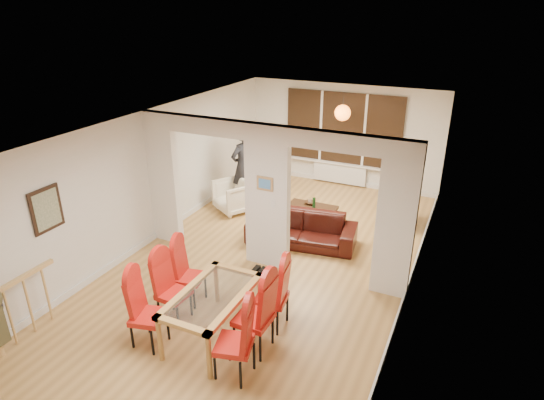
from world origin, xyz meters
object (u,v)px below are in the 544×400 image
Objects in this scene: person at (244,167)px; television at (406,213)px; dining_table at (213,315)px; bowl at (310,203)px; dining_chair_rb at (253,313)px; dining_chair_rc at (271,293)px; dining_chair_la at (148,312)px; armchair at (234,196)px; coffee_table at (312,211)px; bottle at (314,202)px; dining_chair_ra at (234,339)px; sofa at (301,229)px; dining_chair_lb at (173,290)px; dining_chair_lc at (190,274)px.

person reaches higher than television.
bowl is (-0.20, 4.45, -0.08)m from dining_table.
dining_chair_rc is at bearing 90.79° from dining_chair_rb.
dining_chair_la is 1.34× the size of armchair.
bottle reaches higher than coffee_table.
armchair is 1.73m from bowl.
dining_chair_ra reaches higher than sofa.
television is at bearing 69.14° from dining_table.
coffee_table is (0.60, 4.86, -0.41)m from dining_chair_la.
dining_table is 1.39× the size of dining_chair_rc.
dining_chair_rb is (1.35, 0.52, 0.05)m from dining_chair_la.
bottle is at bearing -47.63° from coffee_table.
dining_chair_ra is (1.35, -0.01, 0.02)m from dining_chair_la.
dining_chair_lb is (-0.72, 0.08, 0.17)m from dining_table.
person is 1.89m from coffee_table.
dining_chair_lb reaches higher than sofa.
coffee_table is at bearing 93.40° from dining_chair_rc.
dining_chair_lc is (-0.05, 1.07, -0.02)m from dining_chair_la.
bowl is (0.51, 4.96, -0.26)m from dining_chair_la.
dining_chair_la is at bearing 36.58° from person.
coffee_table is (-0.12, 4.34, -0.23)m from dining_table.
person is 3.77m from television.
dining_chair_lb is at bearing 178.39° from dining_chair_rb.
dining_chair_la reaches higher than dining_chair_lb.
dining_chair_lb is 1.20× the size of television.
armchair is at bearing 90.26° from dining_chair_la.
bottle is (0.71, 3.71, -0.13)m from dining_chair_lc.
bowl is (-0.32, 1.35, -0.03)m from sofa.
person is (-1.95, 1.25, 0.62)m from sofa.
coffee_table is (1.71, -0.01, -0.80)m from person.
armchair is (-1.84, 3.89, 0.00)m from dining_table.
dining_chair_la reaches higher than dining_table.
bowl is at bearing 71.71° from dining_chair_lc.
armchair is at bearing -168.14° from bottle.
dining_chair_la reaches higher than bottle.
person is at bearing 88.87° from dining_chair_la.
coffee_table is at bearing 132.37° from bottle.
dining_chair_lc is 1.40m from dining_chair_rc.
dining_chair_ra is 4.94m from coffee_table.
dining_chair_rb is 1.47× the size of armchair.
dining_chair_lb reaches higher than dining_table.
sofa is (-0.52, 2.53, -0.24)m from dining_chair_rc.
dining_chair_lb is 3.94× the size of bottle.
dining_chair_rc is 4.45m from television.
dining_table is at bearing -100.18° from sofa.
dining_chair_lc is at bearing -98.15° from bowl.
sofa is 1.28m from coffee_table.
armchair is (-1.13, 4.41, -0.17)m from dining_chair_la.
coffee_table is (-0.75, 4.34, -0.46)m from dining_chair_rb.
dining_chair_lb is 4.25m from bottle.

